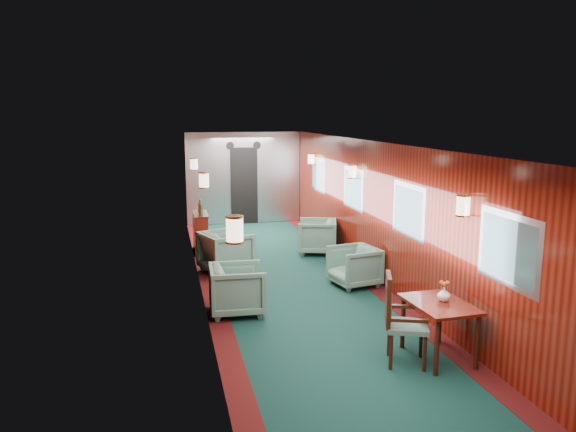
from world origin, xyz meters
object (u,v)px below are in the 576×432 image
at_px(dining_table, 439,312).
at_px(armchair_right_near, 354,266).
at_px(credenza, 200,232).
at_px(armchair_right_far, 317,236).
at_px(armchair_left_near, 237,289).
at_px(armchair_left_far, 226,252).
at_px(side_chair, 399,316).

xyz_separation_m(dining_table, armchair_right_near, (-0.03, 2.92, -0.24)).
height_order(credenza, armchair_right_far, credenza).
xyz_separation_m(armchair_left_near, armchair_left_far, (0.08, 2.19, 0.02)).
distance_m(armchair_left_far, armchair_right_near, 2.39).
bearing_deg(armchair_left_far, armchair_right_far, -83.99).
xyz_separation_m(dining_table, credenza, (-2.41, 5.82, -0.15)).
bearing_deg(credenza, armchair_right_near, -50.71).
relative_size(credenza, armchair_right_near, 1.50).
height_order(armchair_right_near, armchair_right_far, armchair_right_far).
distance_m(dining_table, credenza, 6.30).
bearing_deg(armchair_left_near, side_chair, -140.01).
xyz_separation_m(armchair_left_near, armchair_right_near, (2.09, 0.89, -0.02)).
xyz_separation_m(credenza, armchair_left_near, (0.29, -3.79, -0.07)).
bearing_deg(armchair_right_far, armchair_right_near, 17.06).
distance_m(side_chair, armchair_left_far, 4.51).
distance_m(credenza, armchair_left_near, 3.80).
xyz_separation_m(side_chair, armchair_right_near, (0.49, 2.94, -0.24)).
bearing_deg(armchair_left_far, side_chair, 179.15).
distance_m(side_chair, credenza, 6.14).
height_order(dining_table, side_chair, side_chair).
bearing_deg(credenza, side_chair, -72.10).
bearing_deg(dining_table, armchair_right_near, 86.89).
relative_size(armchair_right_near, armchair_right_far, 0.94).
bearing_deg(armchair_right_far, armchair_left_far, -46.71).
relative_size(armchair_left_far, armchair_right_far, 1.07).
relative_size(credenza, armchair_left_near, 1.40).
bearing_deg(armchair_left_far, armchair_left_near, 157.35).
bearing_deg(side_chair, armchair_right_far, 104.20).
relative_size(dining_table, armchair_left_far, 1.15).
bearing_deg(armchair_right_near, dining_table, -10.80).
height_order(dining_table, credenza, credenza).
relative_size(side_chair, armchair_left_far, 1.27).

